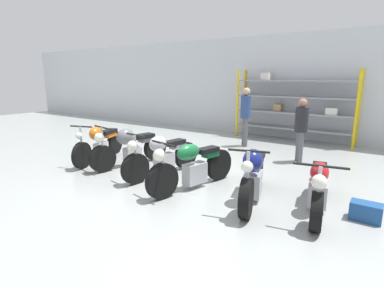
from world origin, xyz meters
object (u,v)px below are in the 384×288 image
(motorcycle_grey, at_px, (130,147))
(motorcycle_blue, at_px, (253,176))
(motorcycle_green, at_px, (192,166))
(motorcycle_red, at_px, (318,187))
(toolbox, at_px, (366,212))
(shelving_rack, at_px, (293,104))
(motorcycle_orange, at_px, (100,143))
(person_near_rack, at_px, (246,112))
(motorcycle_silver, at_px, (162,156))
(person_browsing, at_px, (301,125))

(motorcycle_grey, xyz_separation_m, motorcycle_blue, (3.33, -0.28, -0.02))
(motorcycle_grey, height_order, motorcycle_green, motorcycle_grey)
(motorcycle_red, xyz_separation_m, toolbox, (0.70, 0.05, -0.26))
(shelving_rack, distance_m, motorcycle_orange, 6.40)
(motorcycle_orange, relative_size, person_near_rack, 1.13)
(motorcycle_orange, height_order, motorcycle_blue, motorcycle_blue)
(motorcycle_green, xyz_separation_m, toolbox, (2.94, 0.39, -0.32))
(shelving_rack, bearing_deg, person_near_rack, -118.00)
(motorcycle_orange, xyz_separation_m, motorcycle_blue, (4.35, -0.20, -0.01))
(motorcycle_blue, distance_m, toolbox, 1.79)
(motorcycle_blue, distance_m, person_near_rack, 4.36)
(motorcycle_grey, distance_m, person_near_rack, 3.90)
(motorcycle_green, distance_m, toolbox, 2.98)
(shelving_rack, xyz_separation_m, person_near_rack, (-0.92, -1.73, -0.16))
(motorcycle_red, distance_m, toolbox, 0.75)
(motorcycle_orange, bearing_deg, motorcycle_silver, 70.50)
(toolbox, bearing_deg, motorcycle_green, -172.35)
(motorcycle_grey, distance_m, motorcycle_silver, 1.15)
(motorcycle_grey, relative_size, person_near_rack, 1.16)
(shelving_rack, xyz_separation_m, toolbox, (2.75, -5.35, -1.11))
(motorcycle_orange, height_order, toolbox, motorcycle_orange)
(motorcycle_blue, height_order, person_browsing, person_browsing)
(motorcycle_red, relative_size, person_near_rack, 1.13)
(motorcycle_grey, bearing_deg, motorcycle_blue, 96.38)
(motorcycle_orange, xyz_separation_m, person_near_rack, (2.42, 3.67, 0.62))
(person_near_rack, bearing_deg, toolbox, 96.17)
(motorcycle_red, distance_m, person_browsing, 3.01)
(motorcycle_green, height_order, person_near_rack, person_near_rack)
(motorcycle_silver, height_order, toolbox, motorcycle_silver)
(motorcycle_grey, bearing_deg, toolbox, 100.78)
(shelving_rack, height_order, motorcycle_silver, shelving_rack)
(motorcycle_blue, height_order, person_near_rack, person_near_rack)
(person_browsing, bearing_deg, motorcycle_green, 38.49)
(person_near_rack, bearing_deg, motorcycle_green, 61.14)
(person_browsing, distance_m, person_near_rack, 2.13)
(person_browsing, distance_m, toolbox, 3.33)
(person_near_rack, bearing_deg, motorcycle_silver, 46.65)
(shelving_rack, xyz_separation_m, motorcycle_grey, (-2.33, -5.32, -0.78))
(motorcycle_silver, relative_size, motorcycle_green, 0.98)
(person_browsing, height_order, person_near_rack, person_near_rack)
(person_browsing, xyz_separation_m, toolbox, (1.74, -2.72, -0.81))
(shelving_rack, height_order, person_near_rack, shelving_rack)
(motorcycle_orange, distance_m, motorcycle_grey, 1.02)
(shelving_rack, relative_size, motorcycle_grey, 1.87)
(motorcycle_silver, bearing_deg, motorcycle_orange, -83.26)
(motorcycle_orange, xyz_separation_m, person_browsing, (4.35, 2.77, 0.49))
(motorcycle_silver, bearing_deg, motorcycle_grey, -88.67)
(shelving_rack, xyz_separation_m, motorcycle_blue, (1.01, -5.60, -0.80))
(motorcycle_green, distance_m, person_browsing, 3.37)
(motorcycle_silver, distance_m, toolbox, 3.95)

